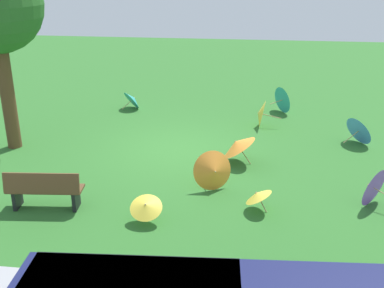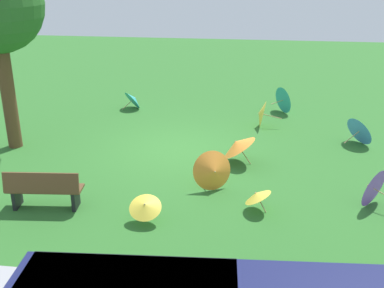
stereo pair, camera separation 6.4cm
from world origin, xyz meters
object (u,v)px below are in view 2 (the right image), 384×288
parasol_yellow_3 (261,114)px  parasol_teal_1 (285,100)px  parasol_teal_0 (134,99)px  parasol_yellow_1 (145,206)px  parasol_blue_0 (361,130)px  park_bench (44,189)px  parasol_orange_0 (238,145)px  parasol_orange_1 (213,171)px  parasol_purple_0 (371,187)px  parasol_yellow_0 (257,195)px

parasol_yellow_3 → parasol_teal_1: (-0.83, -1.64, 0.03)m
parasol_teal_0 → parasol_yellow_1: 7.99m
parasol_blue_0 → park_bench: bearing=32.9°
parasol_yellow_3 → parasol_teal_1: size_ratio=0.93×
park_bench → parasol_teal_0: size_ratio=1.73×
parasol_orange_0 → parasol_orange_1: 1.68m
parasol_teal_0 → parasol_teal_1: 5.36m
parasol_yellow_1 → parasol_teal_1: parasol_teal_1 is taller
parasol_yellow_1 → parasol_blue_0: bearing=-135.3°
parasol_purple_0 → parasol_yellow_0: bearing=13.3°
parasol_yellow_1 → parasol_teal_1: bearing=-111.7°
parasol_teal_0 → parasol_yellow_3: size_ratio=1.07×
park_bench → parasol_yellow_0: size_ratio=2.25×
parasol_yellow_1 → parasol_yellow_3: 6.70m
park_bench → parasol_yellow_1: bearing=172.3°
parasol_purple_0 → parasol_orange_0: bearing=-32.8°
parasol_yellow_0 → parasol_yellow_1: bearing=19.9°
parasol_teal_0 → park_bench: bearing=89.4°
parasol_blue_0 → parasol_orange_1: bearing=41.1°
parasol_teal_1 → parasol_yellow_1: bearing=68.3°
parasol_orange_0 → parasol_orange_1: bearing=73.3°
parasol_teal_0 → parasol_purple_0: 9.31m
parasol_teal_0 → parasol_orange_0: (-3.90, 4.40, 0.17)m
parasol_yellow_0 → parasol_orange_1: (1.00, -0.86, 0.10)m
parasol_orange_1 → parasol_yellow_1: bearing=53.7°
parasol_orange_0 → parasol_purple_0: parasol_purple_0 is taller
parasol_yellow_3 → parasol_yellow_1: bearing=69.7°
parasol_teal_0 → parasol_orange_0: parasol_orange_0 is taller
parasol_yellow_3 → parasol_orange_0: 3.07m
parasol_yellow_0 → park_bench: bearing=6.4°
parasol_teal_0 → parasol_yellow_1: bearing=105.9°
park_bench → parasol_yellow_3: bearing=-127.5°
parasol_orange_0 → parasol_teal_1: 4.87m
park_bench → parasol_orange_0: (-3.98, -2.98, 0.06)m
parasol_blue_0 → parasol_purple_0: bearing=82.0°
parasol_orange_0 → parasol_yellow_0: bearing=101.8°
parasol_yellow_3 → park_bench: bearing=52.5°
parasol_yellow_1 → parasol_teal_0: bearing=-74.1°
parasol_blue_0 → parasol_yellow_1: 7.31m
parasol_yellow_3 → parasol_orange_0: (0.62, 3.00, 0.08)m
park_bench → parasol_teal_0: 7.38m
parasol_yellow_3 → parasol_orange_0: bearing=78.4°
parasol_yellow_1 → parasol_purple_0: (-4.67, -1.38, 0.05)m
parasol_teal_0 → parasol_orange_1: 6.92m
parasol_teal_1 → parasol_yellow_3: bearing=63.1°
parasol_teal_1 → parasol_orange_1: parasol_orange_1 is taller
park_bench → parasol_yellow_3: 7.54m
parasol_yellow_3 → parasol_purple_0: (-2.34, 4.90, 0.00)m
parasol_teal_0 → parasol_purple_0: parasol_purple_0 is taller
parasol_yellow_0 → parasol_teal_0: parasol_teal_0 is taller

